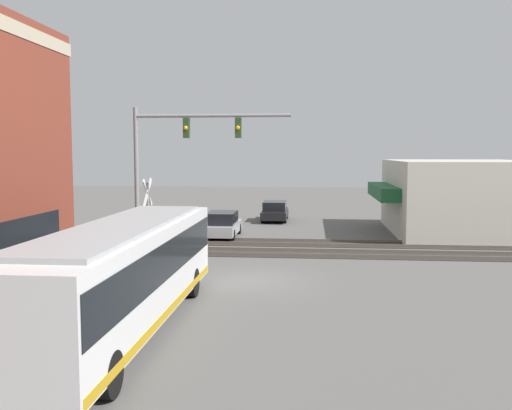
{
  "coord_description": "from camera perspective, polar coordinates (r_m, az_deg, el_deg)",
  "views": [
    {
      "loc": [
        -22.16,
        -2.44,
        5.06
      ],
      "look_at": [
        4.88,
        0.19,
        2.53
      ],
      "focal_mm": 40.0,
      "sensor_mm": 36.0,
      "label": 1
    }
  ],
  "objects": [
    {
      "name": "parked_car_silver",
      "position": [
        33.96,
        -3.38,
        -2.05
      ],
      "size": [
        4.58,
        1.82,
        1.52
      ],
      "color": "#B7B7BC",
      "rests_on": "ground"
    },
    {
      "name": "ground_plane",
      "position": [
        22.86,
        -0.72,
        -7.46
      ],
      "size": [
        120.0,
        120.0,
        0.0
      ],
      "primitive_type": "plane",
      "color": "#605E5B"
    },
    {
      "name": "shop_building",
      "position": [
        37.4,
        19.57,
        0.75
      ],
      "size": [
        10.95,
        9.33,
        4.53
      ],
      "color": "beige",
      "rests_on": "ground"
    },
    {
      "name": "rail_track_far",
      "position": [
        31.86,
        1.09,
        -3.76
      ],
      "size": [
        2.6,
        60.0,
        0.15
      ],
      "color": "#332D28",
      "rests_on": "ground"
    },
    {
      "name": "crossing_signal",
      "position": [
        27.86,
        -10.77,
        -0.46
      ],
      "size": [
        1.41,
        1.18,
        3.81
      ],
      "color": "gray",
      "rests_on": "ground"
    },
    {
      "name": "rail_track_near",
      "position": [
        28.71,
        0.59,
        -4.76
      ],
      "size": [
        2.6,
        60.0,
        0.15
      ],
      "color": "#332D28",
      "rests_on": "ground"
    },
    {
      "name": "city_bus",
      "position": [
        16.55,
        -13.12,
        -6.53
      ],
      "size": [
        12.3,
        2.59,
        3.07
      ],
      "color": "white",
      "rests_on": "ground"
    },
    {
      "name": "traffic_signal_gantry",
      "position": [
        26.37,
        -7.85,
        5.43
      ],
      "size": [
        0.42,
        7.22,
        7.09
      ],
      "color": "gray",
      "rests_on": "ground"
    },
    {
      "name": "parked_car_black",
      "position": [
        41.87,
        1.9,
        -0.68
      ],
      "size": [
        4.49,
        1.82,
        1.46
      ],
      "color": "black",
      "rests_on": "ground"
    }
  ]
}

